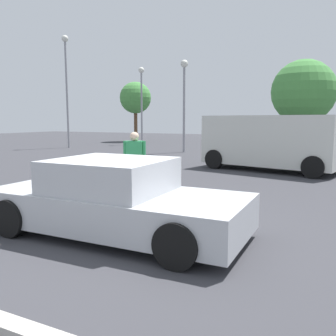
{
  "coord_description": "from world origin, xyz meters",
  "views": [
    {
      "loc": [
        3.14,
        -4.94,
        1.95
      ],
      "look_at": [
        -0.26,
        2.01,
        0.9
      ],
      "focal_mm": 38.28,
      "sensor_mm": 36.0,
      "label": 1
    }
  ],
  "objects_px": {
    "light_post_mid": "(66,74)",
    "light_post_near": "(184,89)",
    "sedan_foreground": "(115,200)",
    "van_white": "(271,141)",
    "pedestrian": "(135,159)",
    "light_post_far": "(142,92)"
  },
  "relations": [
    {
      "from": "light_post_mid",
      "to": "light_post_near",
      "type": "bearing_deg",
      "value": 2.57
    },
    {
      "from": "pedestrian",
      "to": "light_post_far",
      "type": "bearing_deg",
      "value": -172.15
    },
    {
      "from": "light_post_near",
      "to": "pedestrian",
      "type": "bearing_deg",
      "value": -72.04
    },
    {
      "from": "van_white",
      "to": "light_post_far",
      "type": "relative_size",
      "value": 0.91
    },
    {
      "from": "van_white",
      "to": "light_post_mid",
      "type": "bearing_deg",
      "value": 173.51
    },
    {
      "from": "sedan_foreground",
      "to": "light_post_mid",
      "type": "height_order",
      "value": "light_post_mid"
    },
    {
      "from": "van_white",
      "to": "pedestrian",
      "type": "xyz_separation_m",
      "value": [
        -2.2,
        -6.42,
        -0.16
      ]
    },
    {
      "from": "pedestrian",
      "to": "light_post_near",
      "type": "xyz_separation_m",
      "value": [
        -3.88,
        11.98,
        2.77
      ]
    },
    {
      "from": "sedan_foreground",
      "to": "light_post_near",
      "type": "relative_size",
      "value": 0.83
    },
    {
      "from": "pedestrian",
      "to": "light_post_near",
      "type": "distance_m",
      "value": 12.89
    },
    {
      "from": "van_white",
      "to": "light_post_mid",
      "type": "relative_size",
      "value": 0.71
    },
    {
      "from": "light_post_near",
      "to": "light_post_mid",
      "type": "bearing_deg",
      "value": -177.43
    },
    {
      "from": "sedan_foreground",
      "to": "van_white",
      "type": "relative_size",
      "value": 0.83
    },
    {
      "from": "sedan_foreground",
      "to": "light_post_mid",
      "type": "xyz_separation_m",
      "value": [
        -13.68,
        14.31,
        4.4
      ]
    },
    {
      "from": "light_post_near",
      "to": "light_post_mid",
      "type": "distance_m",
      "value": 8.64
    },
    {
      "from": "sedan_foreground",
      "to": "pedestrian",
      "type": "xyz_separation_m",
      "value": [
        -1.26,
        2.72,
        0.38
      ]
    },
    {
      "from": "light_post_near",
      "to": "light_post_far",
      "type": "distance_m",
      "value": 7.42
    },
    {
      "from": "van_white",
      "to": "sedan_foreground",
      "type": "bearing_deg",
      "value": -82.91
    },
    {
      "from": "light_post_mid",
      "to": "pedestrian",
      "type": "bearing_deg",
      "value": -43.03
    },
    {
      "from": "van_white",
      "to": "light_post_near",
      "type": "distance_m",
      "value": 8.64
    },
    {
      "from": "light_post_far",
      "to": "light_post_near",
      "type": "bearing_deg",
      "value": -40.02
    },
    {
      "from": "sedan_foreground",
      "to": "light_post_far",
      "type": "bearing_deg",
      "value": 118.53
    }
  ]
}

